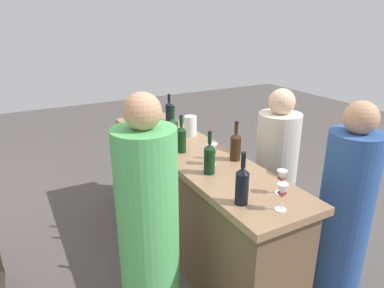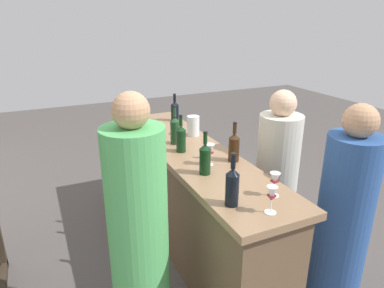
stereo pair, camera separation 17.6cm
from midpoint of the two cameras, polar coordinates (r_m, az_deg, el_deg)
ground_plane at (r=3.29m, az=-1.60°, el=-16.57°), size 12.00×12.00×0.00m
bar_counter at (r=3.03m, az=-1.69°, el=-9.29°), size 2.38×0.56×0.95m
wine_bottle_leftmost_near_black at (r=2.00m, az=5.72°, el=-6.66°), size 0.08×0.08×0.32m
wine_bottle_second_left_dark_green at (r=2.37m, az=0.75°, el=-2.29°), size 0.08×0.08×0.31m
wine_bottle_center_amber_brown at (r=2.60m, az=5.25°, el=-0.27°), size 0.08×0.08×0.30m
wine_bottle_second_right_dark_green at (r=2.74m, az=-3.56°, el=0.90°), size 0.08×0.08×0.30m
wine_bottle_rightmost_olive_green at (r=2.92m, az=-4.76°, el=2.31°), size 0.08×0.08×0.33m
wine_bottle_far_right_near_black at (r=3.60m, az=-5.16°, el=5.42°), size 0.08×0.08×0.28m
wine_glass_near_left at (r=2.16m, az=12.26°, el=-5.44°), size 0.07×0.07×0.15m
wine_glass_near_center at (r=1.97m, az=12.08°, el=-7.87°), size 0.07×0.07×0.16m
wine_glass_near_right at (r=2.51m, az=1.32°, el=-1.10°), size 0.08×0.08×0.16m
water_pitcher at (r=3.15m, az=-1.86°, el=3.00°), size 0.11×0.11×0.18m
person_left_guest at (r=3.01m, az=11.78°, el=-5.90°), size 0.44×0.44×1.45m
person_center_guest at (r=2.69m, az=22.07°, el=-10.21°), size 0.37×0.37×1.47m
person_right_guest at (r=2.12m, az=-9.53°, el=-15.34°), size 0.44×0.44×1.62m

